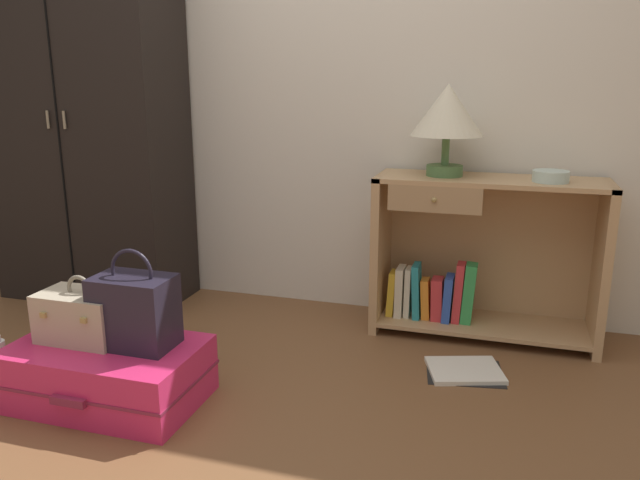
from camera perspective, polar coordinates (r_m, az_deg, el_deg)
The scene contains 10 objects.
ground_plane at distance 2.28m, azimuth -9.20°, elevation -17.99°, with size 9.00×9.00×0.00m, color brown.
back_wall at distance 3.33m, azimuth 1.64°, elevation 16.02°, with size 6.40×0.10×2.60m, color silver.
wardrobe at distance 3.67m, azimuth -20.70°, elevation 10.51°, with size 1.03×0.47×2.03m.
bookshelf at distance 3.09m, azimuth 14.17°, elevation -1.67°, with size 1.06×0.37×0.77m.
table_lamp at distance 2.98m, azimuth 11.61°, elevation 11.32°, with size 0.34×0.34×0.42m.
bowl at distance 2.95m, azimuth 20.41°, elevation 5.50°, with size 0.16×0.16×0.05m, color silver.
suitcase_large at distance 2.59m, azimuth -18.89°, elevation -11.46°, with size 0.73×0.47×0.23m.
train_case at distance 2.58m, azimuth -21.01°, elevation -6.53°, with size 0.32×0.21×0.26m.
handbag at distance 2.45m, azimuth -16.65°, elevation -6.22°, with size 0.30×0.19×0.38m.
open_book_on_floor at distance 2.78m, azimuth 13.13°, elevation -11.60°, with size 0.36×0.32×0.02m.
Camera 1 is at (0.88, -1.71, 1.22)m, focal length 34.87 mm.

